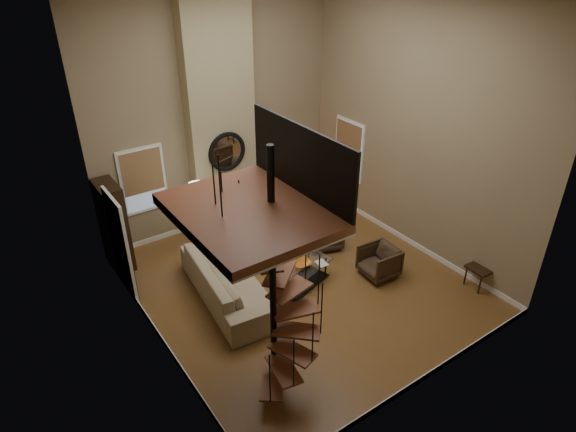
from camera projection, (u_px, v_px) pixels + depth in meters
ground at (299, 283)px, 10.23m from camera, size 6.00×6.50×0.01m
back_wall at (216, 113)px, 11.19m from camera, size 6.00×0.02×5.50m
front_wall at (445, 239)px, 6.55m from camera, size 6.00×0.02×5.50m
left_wall at (139, 205)px, 7.38m from camera, size 0.02×6.50×5.50m
right_wall at (416, 128)px, 10.36m from camera, size 0.02×6.50×5.50m
baseboard_back at (224, 217)px, 12.51m from camera, size 6.00×0.02×0.12m
baseboard_front at (418, 381)px, 7.88m from camera, size 6.00×0.02×0.12m
baseboard_left at (162, 339)px, 8.71m from camera, size 0.02×6.50×0.12m
baseboard_right at (401, 236)px, 11.68m from camera, size 0.02×6.50×0.12m
chimney_breast at (220, 116)px, 11.05m from camera, size 1.60×0.38×5.50m
hearth at (237, 229)px, 12.05m from camera, size 1.50×0.60×0.04m
firebox at (230, 205)px, 11.99m from camera, size 0.95×0.02×0.72m
mantel at (230, 184)px, 11.64m from camera, size 1.70×0.18×0.06m
mirror_frame at (227, 152)px, 11.29m from camera, size 0.94×0.10×0.94m
mirror_disc at (227, 152)px, 11.30m from camera, size 0.80×0.01×0.80m
vase_left at (208, 184)px, 11.32m from camera, size 0.24×0.24×0.25m
vase_right at (251, 172)px, 11.90m from camera, size 0.20×0.20×0.21m
window_back at (143, 179)px, 10.78m from camera, size 1.02×0.06×1.52m
window_right at (349, 149)px, 12.33m from camera, size 0.06×1.02×1.52m
entry_door at (121, 246)px, 9.52m from camera, size 0.10×1.05×2.16m
loft at (255, 206)px, 6.33m from camera, size 1.70×2.20×1.09m
spiral_stair at (274, 289)px, 7.18m from camera, size 1.47×1.47×4.06m
hutch at (114, 226)px, 10.35m from camera, size 0.41×0.88×1.96m
sofa at (228, 280)px, 9.65m from camera, size 1.41×2.91×0.82m
armchair_near at (327, 233)px, 11.27m from camera, size 0.97×0.96×0.69m
armchair_far at (382, 260)px, 10.30m from camera, size 0.77×0.75×0.66m
coffee_table at (302, 273)px, 10.03m from camera, size 1.44×1.01×0.48m
bowl at (301, 263)px, 9.96m from camera, size 0.39×0.39×0.10m
book at (321, 264)px, 10.01m from camera, size 0.22×0.28×0.03m
floor_lamp at (198, 196)px, 10.53m from camera, size 0.39×0.39×1.71m
accent_lamp at (283, 201)px, 12.86m from camera, size 0.14×0.14×0.48m
side_chair at (485, 263)px, 9.91m from camera, size 0.49×0.49×0.99m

